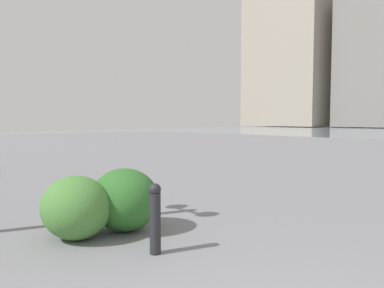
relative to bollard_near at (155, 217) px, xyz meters
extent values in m
cube|color=gray|center=(21.65, -66.57, 11.02)|extent=(13.79, 10.15, 22.85)
cube|color=#9E9384|center=(38.60, -65.13, 15.44)|extent=(16.13, 12.61, 31.68)
cylinder|color=#232328|center=(0.00, 0.00, -0.07)|extent=(0.12, 0.12, 0.66)
sphere|color=#232328|center=(0.00, 0.00, 0.30)|extent=(0.13, 0.13, 0.13)
ellipsoid|color=#2D6628|center=(0.95, -0.24, 0.01)|extent=(0.95, 0.86, 0.81)
ellipsoid|color=#477F38|center=(1.06, 0.38, -0.02)|extent=(0.90, 0.81, 0.77)
camera|label=1|loc=(-3.15, 2.46, 1.05)|focal=35.38mm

